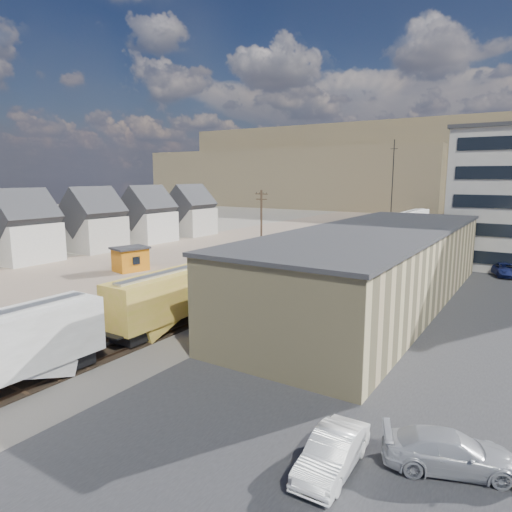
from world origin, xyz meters
The scene contains 15 objects.
ground centered at (0.00, 0.00, 0.00)m, with size 300.00×300.00×0.00m, color #6B6356.
ballast_bed centered at (0.00, 50.00, 0.03)m, with size 18.00×200.00×0.06m, color #4C4742.
dirt_yard centered at (-20.00, 40.00, 0.01)m, with size 24.00×180.00×0.03m, color #7C6655.
asphalt_lot centered at (22.00, 35.00, 0.02)m, with size 26.00×120.00×0.04m, color #232326.
rail_tracks centered at (-0.55, 50.00, 0.11)m, with size 11.40×200.00×0.24m.
freight_train centered at (3.80, 32.52, 2.79)m, with size 3.00×119.74×4.46m.
warehouse centered at (14.98, 25.00, 3.65)m, with size 12.40×40.40×7.25m.
utility_pole_north centered at (-8.50, 42.00, 5.30)m, with size 2.20×0.32×10.00m.
radio_mast centered at (6.00, 60.00, 9.12)m, with size 1.20×0.16×18.00m.
townhouse_row centered at (-34.00, 25.00, 4.34)m, with size 8.15×68.16×10.47m.
hills_north centered at (0.17, 167.92, 14.10)m, with size 265.00×80.00×32.00m.
maintenance_shed centered at (-16.33, 22.76, 1.61)m, with size 4.23×4.94×3.14m.
parked_car_white centered at (21.86, -0.89, 0.81)m, with size 1.72×4.92×1.62m, color white.
parked_car_silver centered at (25.95, 1.86, 0.80)m, with size 2.23×5.49×1.59m, color #9D9EA4.
parked_car_blue centered at (24.58, 45.36, 0.77)m, with size 2.55×5.53×1.54m, color navy.
Camera 1 is at (28.48, -16.99, 12.12)m, focal length 32.00 mm.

